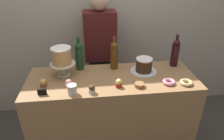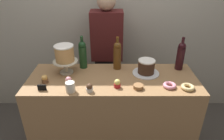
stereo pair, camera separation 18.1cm
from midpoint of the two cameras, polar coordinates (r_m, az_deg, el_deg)
The scene contains 19 objects.
back_wall at distance 2.53m, azimuth 2.05°, elevation 15.24°, with size 6.00×0.05×2.60m.
display_counter at distance 2.12m, azimuth 2.51°, elevation -13.10°, with size 1.54×0.58×0.92m.
cake_stand_pedestal at distance 1.93m, azimuth -10.47°, elevation 1.43°, with size 0.23×0.23×0.12m.
white_layer_cake at distance 1.88m, azimuth -10.76°, elevation 4.56°, with size 0.18×0.18×0.15m.
silver_serving_platter at distance 1.96m, azimuth 11.91°, elevation -0.88°, with size 0.25×0.25×0.01m.
chocolate_round_cake at distance 1.93m, azimuth 12.11°, elevation 0.94°, with size 0.16×0.16×0.13m.
wine_bottle_amber at distance 1.96m, azimuth 3.94°, elevation 4.19°, with size 0.08×0.08×0.33m.
wine_bottle_dark_red at distance 2.08m, azimuth 20.92°, elevation 3.83°, with size 0.08×0.08×0.33m.
wine_bottle_green at distance 1.98m, azimuth -5.86°, elevation 4.42°, with size 0.08×0.08×0.33m.
cupcake_caramel at distance 1.83m, azimuth -15.90°, elevation -2.58°, with size 0.06×0.06×0.07m.
cupcake_lemon at distance 1.70m, azimuth 4.37°, elevation -3.93°, with size 0.06×0.06×0.07m.
cupcake_strawberry at distance 1.76m, azimuth -9.41°, elevation -3.16°, with size 0.06×0.06×0.07m.
cupcake_chocolate at distance 1.64m, azimuth -3.41°, elevation -5.14°, with size 0.06×0.06×0.07m.
donut_glazed at distance 1.83m, azimuth 23.06°, elevation -4.51°, with size 0.11×0.11×0.03m.
donut_pink at distance 1.80m, azimuth 18.51°, elevation -4.19°, with size 0.11×0.11×0.03m.
cookie_stack at distance 1.72m, azimuth 10.24°, elevation -4.70°, with size 0.08×0.08×0.03m.
price_sign_chalkboard at distance 1.73m, azimuth -16.49°, elevation -4.88°, with size 0.07×0.01×0.05m.
coffee_cup_ceramic at distance 1.66m, azimuth -8.78°, elevation -4.84°, with size 0.08×0.08×0.08m.
barista_figure at distance 2.43m, azimuth 0.54°, elevation 3.21°, with size 0.36×0.22×1.60m.
Camera 2 is at (-0.01, -1.61, 1.85)m, focal length 32.54 mm.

